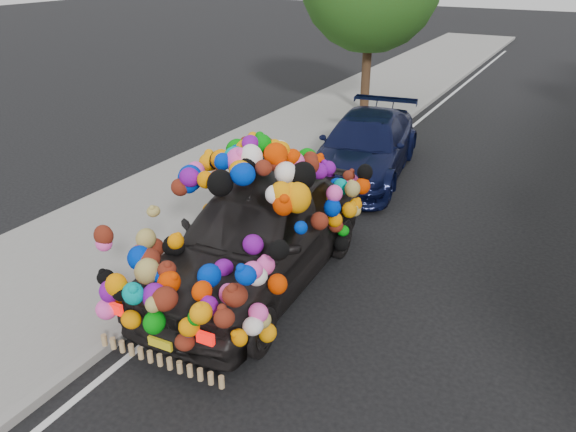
% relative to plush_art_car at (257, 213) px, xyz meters
% --- Properties ---
extents(ground, '(100.00, 100.00, 0.00)m').
position_rel_plush_art_car_xyz_m(ground, '(1.49, 0.72, -1.19)').
color(ground, black).
rests_on(ground, ground).
extents(sidewalk, '(4.00, 60.00, 0.12)m').
position_rel_plush_art_car_xyz_m(sidewalk, '(-2.81, 0.72, -1.13)').
color(sidewalk, gray).
rests_on(sidewalk, ground).
extents(kerb, '(0.15, 60.00, 0.13)m').
position_rel_plush_art_car_xyz_m(kerb, '(-0.86, 0.72, -1.13)').
color(kerb, gray).
rests_on(kerb, ground).
extents(plush_art_car, '(2.56, 5.18, 2.31)m').
position_rel_plush_art_car_xyz_m(plush_art_car, '(0.00, 0.00, 0.00)').
color(plush_art_car, black).
rests_on(plush_art_car, ground).
extents(navy_sedan, '(2.64, 5.00, 1.38)m').
position_rel_plush_art_car_xyz_m(navy_sedan, '(-0.31, 5.22, -0.50)').
color(navy_sedan, black).
rests_on(navy_sedan, ground).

